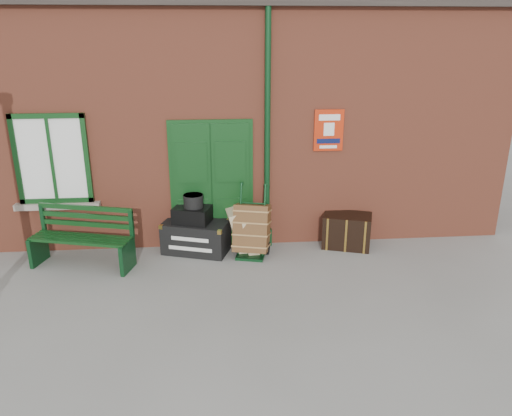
{
  "coord_description": "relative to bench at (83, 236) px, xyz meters",
  "views": [
    {
      "loc": [
        -0.26,
        -6.78,
        3.6
      ],
      "look_at": [
        0.39,
        0.6,
        1.0
      ],
      "focal_mm": 35.0,
      "sensor_mm": 36.0,
      "label": 1
    }
  ],
  "objects": [
    {
      "name": "bench",
      "position": [
        0.0,
        0.0,
        0.0
      ],
      "size": [
        1.7,
        0.92,
        1.01
      ],
      "rotation": [
        0.0,
        0.0,
        -0.27
      ],
      "color": "#0F3714",
      "rests_on": "ground"
    },
    {
      "name": "ground",
      "position": [
        2.4,
        -0.89,
        -0.51
      ],
      "size": [
        80.0,
        80.0,
        0.0
      ],
      "primitive_type": "plane",
      "color": "gray",
      "rests_on": "ground"
    },
    {
      "name": "porter_trolley",
      "position": [
        2.76,
        0.17,
        -0.04
      ],
      "size": [
        0.71,
        0.75,
        1.2
      ],
      "rotation": [
        0.0,
        0.0,
        -0.25
      ],
      "color": "#0D3417",
      "rests_on": "ground"
    },
    {
      "name": "strongbox",
      "position": [
        1.75,
        0.36,
        0.18
      ],
      "size": [
        0.71,
        0.6,
        0.27
      ],
      "primitive_type": "cube",
      "rotation": [
        0.0,
        0.0,
        -0.32
      ],
      "color": "black",
      "rests_on": "houdini_trunk"
    },
    {
      "name": "station_building",
      "position": [
        2.4,
        2.61,
        1.65
      ],
      "size": [
        10.3,
        4.3,
        4.36
      ],
      "color": "#9F4B33",
      "rests_on": "ground"
    },
    {
      "name": "suitcase_front",
      "position": [
        2.71,
        0.24,
        -0.18
      ],
      "size": [
        0.36,
        0.51,
        0.66
      ],
      "primitive_type": "cube",
      "rotation": [
        0.0,
        -0.19,
        0.1
      ],
      "color": "tan",
      "rests_on": "ground"
    },
    {
      "name": "dark_trunk",
      "position": [
        4.46,
        0.36,
        -0.21
      ],
      "size": [
        0.95,
        0.77,
        0.59
      ],
      "primitive_type": "cube",
      "rotation": [
        0.0,
        0.0,
        -0.32
      ],
      "color": "black",
      "rests_on": "ground"
    },
    {
      "name": "houdini_trunk",
      "position": [
        1.8,
        0.36,
        -0.23
      ],
      "size": [
        1.23,
        0.91,
        0.55
      ],
      "primitive_type": "cube",
      "rotation": [
        0.0,
        0.0,
        -0.32
      ],
      "color": "black",
      "rests_on": "ground"
    },
    {
      "name": "suitcase_back",
      "position": [
        2.53,
        0.34,
        -0.12
      ],
      "size": [
        0.44,
        0.57,
        0.77
      ],
      "primitive_type": "cube",
      "rotation": [
        0.0,
        -0.25,
        0.1
      ],
      "color": "tan",
      "rests_on": "ground"
    },
    {
      "name": "hatbox",
      "position": [
        1.78,
        0.36,
        0.42
      ],
      "size": [
        0.41,
        0.41,
        0.22
      ],
      "primitive_type": "cylinder",
      "rotation": [
        0.0,
        0.0,
        -0.32
      ],
      "color": "black",
      "rests_on": "strongbox"
    }
  ]
}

